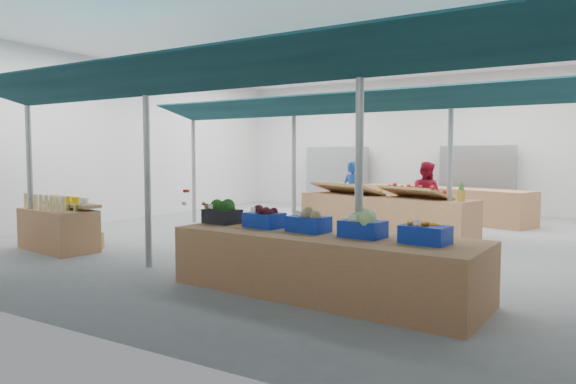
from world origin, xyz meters
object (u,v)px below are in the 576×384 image
at_px(bottle_shelf, 60,227).
at_px(vendor_left, 353,193).
at_px(fruit_counter, 384,216).
at_px(vendor_right, 426,196).
at_px(crate_stack, 407,274).
at_px(veg_counter, 323,264).

height_order(bottle_shelf, vendor_left, vendor_left).
xyz_separation_m(fruit_counter, vendor_right, (0.60, 1.10, 0.37)).
height_order(crate_stack, vendor_left, vendor_left).
bearing_deg(vendor_right, fruit_counter, 74.38).
xyz_separation_m(bottle_shelf, crate_stack, (6.48, 0.10, -0.13)).
distance_m(vendor_left, vendor_right, 1.80).
xyz_separation_m(bottle_shelf, veg_counter, (5.52, -0.24, -0.04)).
height_order(bottle_shelf, crate_stack, bottle_shelf).
bearing_deg(veg_counter, bottle_shelf, -178.19).
distance_m(fruit_counter, vendor_right, 1.31).
relative_size(fruit_counter, vendor_left, 2.50).
bearing_deg(veg_counter, vendor_right, 98.26).
xyz_separation_m(veg_counter, vendor_right, (-0.42, 6.05, 0.42)).
bearing_deg(veg_counter, vendor_left, 114.44).
height_order(veg_counter, vendor_left, vendor_left).
height_order(bottle_shelf, veg_counter, bottle_shelf).
relative_size(veg_counter, vendor_right, 2.46).
xyz_separation_m(fruit_counter, crate_stack, (1.99, -4.61, -0.14)).
height_order(fruit_counter, crate_stack, fruit_counter).
bearing_deg(fruit_counter, crate_stack, -53.65).
height_order(veg_counter, fruit_counter, fruit_counter).
xyz_separation_m(vendor_left, vendor_right, (1.80, 0.00, 0.00)).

